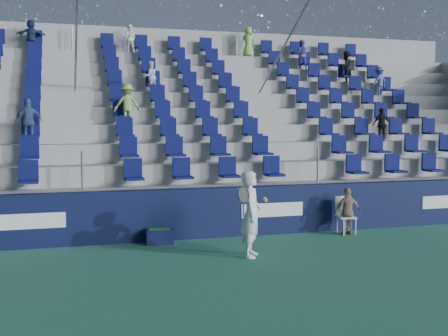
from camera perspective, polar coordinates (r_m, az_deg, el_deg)
name	(u,v)px	position (r m, az deg, el deg)	size (l,w,h in m)	color
ground	(256,270)	(10.75, 3.23, -10.28)	(70.00, 70.00, 0.00)	#307255
sponsor_wall	(212,212)	(13.57, -1.22, -4.54)	(24.00, 0.32, 1.20)	#0E1336
grandstand	(171,142)	(18.37, -5.39, 2.67)	(24.00, 8.17, 6.63)	#9D9E99
tennis_player	(251,214)	(11.58, 2.77, -4.67)	(0.73, 0.77, 1.78)	silver
line_judge_chair	(345,212)	(14.34, 12.17, -4.43)	(0.47, 0.48, 0.93)	white
line_judge	(348,211)	(14.20, 12.45, -4.31)	(0.68, 0.28, 1.16)	tan
ball_bin	(160,236)	(12.97, -6.57, -6.84)	(0.65, 0.45, 0.35)	#0E1235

